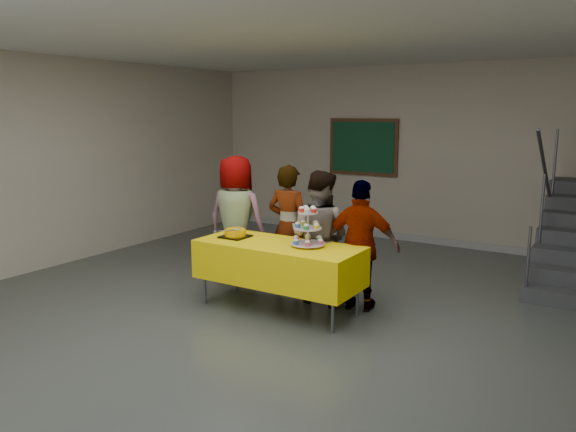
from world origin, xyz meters
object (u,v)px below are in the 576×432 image
at_px(schoolchild_d, 361,246).
at_px(noticeboard, 363,147).
at_px(bear_cake, 235,232).
at_px(schoolchild_a, 236,219).
at_px(cupcake_stand, 308,230).
at_px(bake_table, 279,262).
at_px(schoolchild_b, 289,227).
at_px(schoolchild_c, 319,237).

distance_m(schoolchild_d, noticeboard, 4.01).
distance_m(bear_cake, schoolchild_a, 0.81).
bearing_deg(schoolchild_d, schoolchild_a, -14.13).
bearing_deg(bear_cake, cupcake_stand, 3.82).
height_order(bake_table, schoolchild_b, schoolchild_b).
bearing_deg(bake_table, schoolchild_a, 148.96).
bearing_deg(noticeboard, cupcake_stand, -73.43).
bearing_deg(noticeboard, bake_table, -78.18).
bearing_deg(cupcake_stand, bake_table, -169.93).
distance_m(bear_cake, schoolchild_b, 0.82).
bearing_deg(schoolchild_b, bear_cake, 70.57).
bearing_deg(schoolchild_c, schoolchild_d, -179.30).
bearing_deg(schoolchild_d, bake_table, 23.43).
xyz_separation_m(schoolchild_a, noticeboard, (0.23, 3.42, 0.77)).
bearing_deg(schoolchild_a, schoolchild_b, -178.17).
relative_size(schoolchild_b, schoolchild_d, 1.06).
height_order(cupcake_stand, schoolchild_a, schoolchild_a).
bearing_deg(cupcake_stand, schoolchild_a, 157.48).
relative_size(cupcake_stand, schoolchild_d, 0.30).
height_order(schoolchild_a, schoolchild_c, schoolchild_a).
bearing_deg(schoolchild_d, noticeboard, -75.10).
height_order(bear_cake, schoolchild_a, schoolchild_a).
distance_m(bake_table, bear_cake, 0.66).
bearing_deg(noticeboard, schoolchild_b, -81.42).
xyz_separation_m(schoolchild_a, schoolchild_d, (1.86, -0.15, -0.09)).
height_order(bake_table, schoolchild_a, schoolchild_a).
xyz_separation_m(bake_table, bear_cake, (-0.60, -0.00, 0.27)).
bearing_deg(schoolchild_a, bear_cake, 118.09).
height_order(cupcake_stand, schoolchild_c, schoolchild_c).
bearing_deg(noticeboard, schoolchild_c, -73.02).
xyz_separation_m(bake_table, noticeboard, (-0.85, 4.07, 1.04)).
xyz_separation_m(schoolchild_b, schoolchild_c, (0.59, -0.28, -0.01)).
relative_size(cupcake_stand, schoolchild_c, 0.29).
height_order(schoolchild_c, schoolchild_d, schoolchild_c).
relative_size(bear_cake, schoolchild_c, 0.23).
distance_m(schoolchild_c, noticeboard, 3.82).
bearing_deg(noticeboard, bear_cake, -86.45).
relative_size(schoolchild_b, schoolchild_c, 1.01).
xyz_separation_m(bake_table, schoolchild_d, (0.78, 0.50, 0.18)).
bearing_deg(bake_table, cupcake_stand, 10.07).
bearing_deg(schoolchild_a, schoolchild_c, 165.28).
bearing_deg(cupcake_stand, noticeboard, 106.57).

